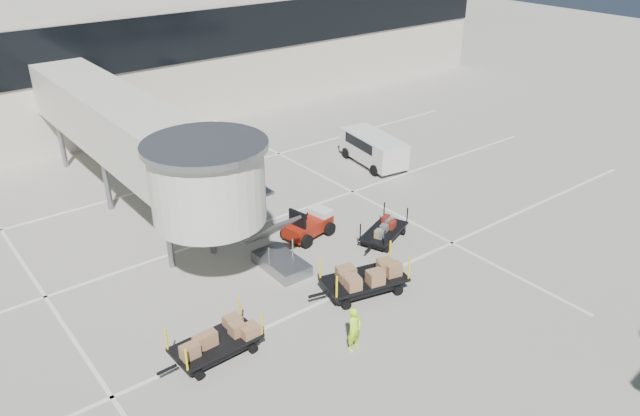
{
  "coord_description": "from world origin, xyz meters",
  "views": [
    {
      "loc": [
        -13.96,
        -13.84,
        14.2
      ],
      "look_at": [
        0.98,
        5.39,
        2.0
      ],
      "focal_mm": 35.0,
      "sensor_mm": 36.0,
      "label": 1
    }
  ],
  "objects_px": {
    "box_cart_far": "(211,343)",
    "ground_worker": "(354,329)",
    "suitcase_cart": "(383,232)",
    "box_cart_near": "(365,278)",
    "minivan": "(372,146)",
    "baggage_tug": "(309,225)"
  },
  "relations": [
    {
      "from": "box_cart_near",
      "to": "ground_worker",
      "type": "bearing_deg",
      "value": -123.84
    },
    {
      "from": "box_cart_near",
      "to": "box_cart_far",
      "type": "relative_size",
      "value": 1.11
    },
    {
      "from": "box_cart_far",
      "to": "minivan",
      "type": "bearing_deg",
      "value": 29.05
    },
    {
      "from": "baggage_tug",
      "to": "box_cart_far",
      "type": "distance_m",
      "value": 9.11
    },
    {
      "from": "suitcase_cart",
      "to": "box_cart_near",
      "type": "xyz_separation_m",
      "value": [
        -3.46,
        -2.61,
        0.23
      ]
    },
    {
      "from": "suitcase_cart",
      "to": "minivan",
      "type": "height_order",
      "value": "minivan"
    },
    {
      "from": "box_cart_near",
      "to": "ground_worker",
      "type": "xyz_separation_m",
      "value": [
        -2.61,
        -2.41,
        0.19
      ]
    },
    {
      "from": "baggage_tug",
      "to": "ground_worker",
      "type": "relative_size",
      "value": 1.51
    },
    {
      "from": "box_cart_near",
      "to": "minivan",
      "type": "distance_m",
      "value": 13.58
    },
    {
      "from": "ground_worker",
      "to": "minivan",
      "type": "distance_m",
      "value": 17.12
    },
    {
      "from": "suitcase_cart",
      "to": "ground_worker",
      "type": "xyz_separation_m",
      "value": [
        -6.07,
        -5.02,
        0.42
      ]
    },
    {
      "from": "box_cart_far",
      "to": "ground_worker",
      "type": "distance_m",
      "value": 4.93
    },
    {
      "from": "box_cart_far",
      "to": "ground_worker",
      "type": "relative_size",
      "value": 2.2
    },
    {
      "from": "baggage_tug",
      "to": "box_cart_far",
      "type": "relative_size",
      "value": 0.69
    },
    {
      "from": "ground_worker",
      "to": "minivan",
      "type": "bearing_deg",
      "value": 34.62
    },
    {
      "from": "baggage_tug",
      "to": "minivan",
      "type": "distance_m",
      "value": 9.62
    },
    {
      "from": "box_cart_near",
      "to": "box_cart_far",
      "type": "distance_m",
      "value": 6.74
    },
    {
      "from": "baggage_tug",
      "to": "box_cart_far",
      "type": "bearing_deg",
      "value": -158.91
    },
    {
      "from": "ground_worker",
      "to": "baggage_tug",
      "type": "bearing_deg",
      "value": 52.77
    },
    {
      "from": "suitcase_cart",
      "to": "box_cart_far",
      "type": "height_order",
      "value": "box_cart_far"
    },
    {
      "from": "box_cart_near",
      "to": "baggage_tug",
      "type": "bearing_deg",
      "value": 91.89
    },
    {
      "from": "suitcase_cart",
      "to": "ground_worker",
      "type": "height_order",
      "value": "ground_worker"
    }
  ]
}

